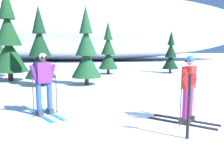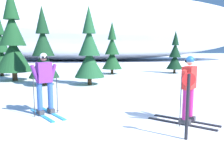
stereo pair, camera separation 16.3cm
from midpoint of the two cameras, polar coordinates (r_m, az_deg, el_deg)
ground_plane at (r=6.33m, az=2.26°, el=-9.21°), size 120.00×120.00×0.00m
skier_red_jacket at (r=6.49m, az=17.89°, el=-1.03°), size 1.66×1.47×1.71m
skier_purple_jacket at (r=7.24m, az=-14.67°, el=0.30°), size 1.24×1.58×1.76m
pine_tree_far_left at (r=17.74m, az=-24.15°, el=7.23°), size 1.58×1.58×4.09m
pine_tree_left at (r=15.00m, az=-21.63°, el=9.02°), size 2.01×2.01×5.21m
pine_tree_center_left at (r=12.70m, az=-15.22°, el=7.01°), size 1.50×1.50×3.90m
pine_tree_center_right at (r=12.48m, az=-4.89°, el=7.31°), size 1.51×1.51×3.92m
pine_tree_right at (r=17.33m, az=0.29°, el=7.34°), size 1.40×1.40×3.63m
pine_tree_far_right at (r=18.46m, az=14.58°, el=6.40°), size 1.18×1.18×3.06m
snow_ridge_background at (r=34.31m, az=-6.45°, el=12.79°), size 47.08×15.39×8.77m
trail_marker_post at (r=5.37m, az=17.90°, el=-4.00°), size 0.28×0.07×1.42m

